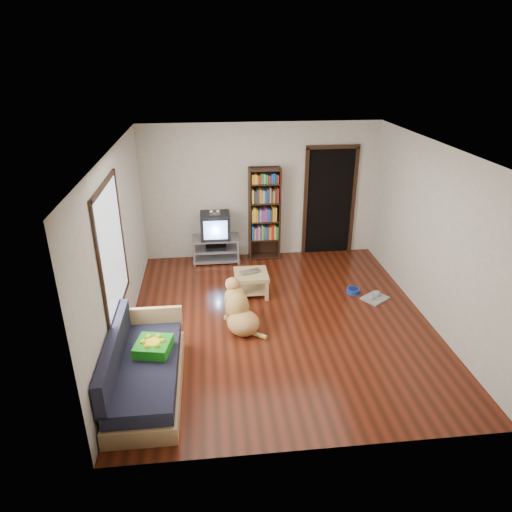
{
  "coord_description": "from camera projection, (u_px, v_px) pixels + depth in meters",
  "views": [
    {
      "loc": [
        -1.0,
        -5.89,
        3.77
      ],
      "look_at": [
        -0.32,
        0.42,
        0.9
      ],
      "focal_mm": 32.0,
      "sensor_mm": 36.0,
      "label": 1
    }
  ],
  "objects": [
    {
      "name": "coffee_table",
      "position": [
        251.0,
        279.0,
        7.61
      ],
      "size": [
        0.55,
        0.55,
        0.4
      ],
      "color": "tan",
      "rests_on": "ground"
    },
    {
      "name": "crt_tv",
      "position": [
        215.0,
        225.0,
        8.65
      ],
      "size": [
        0.55,
        0.52,
        0.58
      ],
      "color": "black",
      "rests_on": "tv_stand"
    },
    {
      "name": "window",
      "position": [
        112.0,
        249.0,
        5.7
      ],
      "size": [
        0.03,
        1.46,
        1.7
      ],
      "color": "white",
      "rests_on": "wall_left"
    },
    {
      "name": "ceiling",
      "position": [
        284.0,
        149.0,
        5.92
      ],
      "size": [
        5.0,
        5.0,
        0.0
      ],
      "primitive_type": "plane",
      "rotation": [
        3.14,
        0.0,
        0.0
      ],
      "color": "white",
      "rests_on": "ground"
    },
    {
      "name": "tv_stand",
      "position": [
        216.0,
        248.0,
        8.83
      ],
      "size": [
        0.9,
        0.45,
        0.5
      ],
      "color": "#99999E",
      "rests_on": "ground"
    },
    {
      "name": "bookshelf",
      "position": [
        264.0,
        209.0,
        8.7
      ],
      "size": [
        0.6,
        0.3,
        1.8
      ],
      "color": "black",
      "rests_on": "ground"
    },
    {
      "name": "grey_rag",
      "position": [
        375.0,
        298.0,
        7.56
      ],
      "size": [
        0.51,
        0.49,
        0.03
      ],
      "primitive_type": "cube",
      "rotation": [
        0.0,
        0.0,
        0.59
      ],
      "color": "#999999",
      "rests_on": "ground"
    },
    {
      "name": "ground",
      "position": [
        280.0,
        320.0,
        6.99
      ],
      "size": [
        5.0,
        5.0,
        0.0
      ],
      "primitive_type": "plane",
      "color": "#561D0E",
      "rests_on": "ground"
    },
    {
      "name": "wall_back",
      "position": [
        261.0,
        192.0,
        8.72
      ],
      "size": [
        4.5,
        0.0,
        4.5
      ],
      "primitive_type": "plane",
      "rotation": [
        1.57,
        0.0,
        0.0
      ],
      "color": "beige",
      "rests_on": "ground"
    },
    {
      "name": "green_cushion",
      "position": [
        153.0,
        346.0,
        5.54
      ],
      "size": [
        0.48,
        0.48,
        0.14
      ],
      "primitive_type": "cube",
      "rotation": [
        0.0,
        0.0,
        -0.2
      ],
      "color": "#1D9D1D",
      "rests_on": "sofa"
    },
    {
      "name": "wall_left",
      "position": [
        119.0,
        248.0,
        6.23
      ],
      "size": [
        0.0,
        5.0,
        5.0
      ],
      "primitive_type": "plane",
      "rotation": [
        1.57,
        0.0,
        1.57
      ],
      "color": "beige",
      "rests_on": "ground"
    },
    {
      "name": "dog",
      "position": [
        239.0,
        311.0,
        6.7
      ],
      "size": [
        0.65,
        0.84,
        0.76
      ],
      "color": "#C4874B",
      "rests_on": "ground"
    },
    {
      "name": "sofa",
      "position": [
        143.0,
        372.0,
        5.45
      ],
      "size": [
        0.8,
        1.8,
        0.8
      ],
      "color": "tan",
      "rests_on": "ground"
    },
    {
      "name": "dog_bowl",
      "position": [
        353.0,
        291.0,
        7.75
      ],
      "size": [
        0.22,
        0.22,
        0.08
      ],
      "primitive_type": "cylinder",
      "color": "#163B9C",
      "rests_on": "ground"
    },
    {
      "name": "laptop",
      "position": [
        251.0,
        273.0,
        7.53
      ],
      "size": [
        0.4,
        0.32,
        0.03
      ],
      "primitive_type": "imported",
      "rotation": [
        0.0,
        0.0,
        0.32
      ],
      "color": "#B9B9BD",
      "rests_on": "coffee_table"
    },
    {
      "name": "wall_front",
      "position": [
        325.0,
        345.0,
        4.19
      ],
      "size": [
        4.5,
        0.0,
        4.5
      ],
      "primitive_type": "plane",
      "rotation": [
        -1.57,
        0.0,
        0.0
      ],
      "color": "beige",
      "rests_on": "ground"
    },
    {
      "name": "doorway",
      "position": [
        329.0,
        199.0,
        8.91
      ],
      "size": [
        1.03,
        0.05,
        2.19
      ],
      "color": "black",
      "rests_on": "wall_back"
    },
    {
      "name": "wall_right",
      "position": [
        433.0,
        235.0,
        6.67
      ],
      "size": [
        0.0,
        5.0,
        5.0
      ],
      "primitive_type": "plane",
      "rotation": [
        1.57,
        0.0,
        -1.57
      ],
      "color": "beige",
      "rests_on": "ground"
    }
  ]
}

